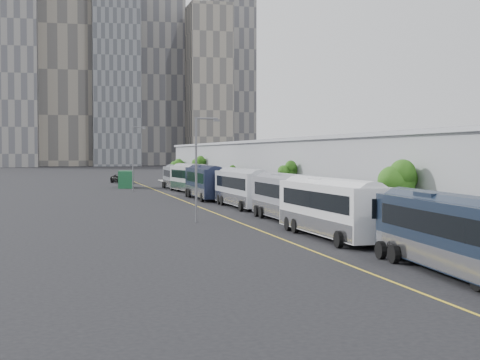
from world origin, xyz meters
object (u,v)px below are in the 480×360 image
object	(u,v)px
bus_2	(331,213)
bus_4	(243,191)
suv	(122,179)
bus_5	(206,185)
bus_1	(449,240)
street_lamp_far	(134,154)
shipping_container	(126,179)
bus_7	(175,179)
bus_3	(288,202)
bus_6	(191,181)
street_lamp_near	(199,161)

from	to	relation	value
bus_2	bus_4	distance (m)	27.80
suv	bus_5	bearing A→B (deg)	-98.27
bus_1	street_lamp_far	size ratio (longest dim) A/B	1.35
shipping_container	bus_5	bearing A→B (deg)	-70.88
bus_5	bus_7	distance (m)	26.06
bus_1	bus_2	xyz separation A→B (m)	(-0.41, 14.48, 0.10)
bus_7	bus_3	bearing A→B (deg)	-87.79
bus_1	bus_4	bearing A→B (deg)	93.36
bus_3	street_lamp_far	bearing A→B (deg)	98.96
bus_7	street_lamp_far	size ratio (longest dim) A/B	1.34
bus_6	suv	world-z (taller)	bus_6
bus_4	bus_5	size ratio (longest dim) A/B	0.97
bus_7	shipping_container	distance (m)	9.04
bus_1	street_lamp_far	distance (m)	77.00
bus_5	shipping_container	world-z (taller)	bus_5
bus_6	bus_1	bearing A→B (deg)	-95.35
bus_1	street_lamp_near	world-z (taller)	street_lamp_near
bus_2	street_lamp_far	xyz separation A→B (m)	(-6.87, 62.08, 3.78)
bus_6	street_lamp_far	xyz separation A→B (m)	(-7.49, 5.56, 3.73)
bus_1	bus_3	world-z (taller)	bus_3
bus_3	street_lamp_near	size ratio (longest dim) A/B	1.56
bus_1	shipping_container	size ratio (longest dim) A/B	2.29
bus_2	bus_5	xyz separation A→B (m)	(-0.12, 42.35, 0.07)
bus_3	shipping_container	distance (m)	62.35
bus_7	bus_4	bearing A→B (deg)	-87.44
bus_7	suv	size ratio (longest dim) A/B	2.06
bus_2	bus_6	xyz separation A→B (m)	(0.61, 56.52, 0.05)
bus_2	shipping_container	world-z (taller)	bus_2
bus_2	street_lamp_far	bearing A→B (deg)	94.99
bus_3	bus_6	size ratio (longest dim) A/B	0.94
bus_2	street_lamp_far	distance (m)	62.57
bus_6	bus_7	xyz separation A→B (m)	(-0.42, 11.89, -0.15)
street_lamp_near	suv	world-z (taller)	street_lamp_near
shipping_container	bus_1	bearing A→B (deg)	-78.41
bus_3	shipping_container	xyz separation A→B (m)	(-7.84, 61.86, -0.27)
street_lamp_far	suv	size ratio (longest dim) A/B	1.53
bus_4	bus_5	world-z (taller)	bus_5
bus_3	shipping_container	size ratio (longest dim) A/B	2.38
bus_1	shipping_container	distance (m)	88.65
bus_4	bus_5	bearing A→B (deg)	93.15
bus_3	suv	world-z (taller)	bus_3
bus_5	bus_3	bearing A→B (deg)	-87.38
bus_1	bus_2	distance (m)	14.48
street_lamp_near	shipping_container	distance (m)	60.95
bus_5	suv	world-z (taller)	bus_5
suv	bus_3	bearing A→B (deg)	-100.13
bus_5	shipping_container	size ratio (longest dim) A/B	2.51
bus_2	street_lamp_near	distance (m)	14.90
bus_4	bus_7	distance (m)	40.63
street_lamp_far	bus_3	bearing A→B (deg)	-81.26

